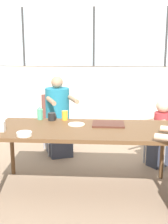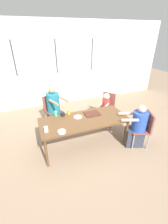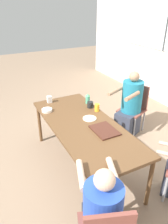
{
  "view_description": "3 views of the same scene",
  "coord_description": "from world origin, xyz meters",
  "px_view_note": "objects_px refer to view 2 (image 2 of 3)",
  "views": [
    {
      "loc": [
        0.22,
        -3.23,
        1.65
      ],
      "look_at": [
        0.0,
        0.0,
        0.89
      ],
      "focal_mm": 50.0,
      "sensor_mm": 36.0,
      "label": 1
    },
    {
      "loc": [
        -1.02,
        -2.64,
        2.41
      ],
      "look_at": [
        0.0,
        0.0,
        0.89
      ],
      "focal_mm": 24.0,
      "sensor_mm": 36.0,
      "label": 2
    },
    {
      "loc": [
        2.19,
        -1.12,
        2.17
      ],
      "look_at": [
        0.0,
        0.0,
        0.89
      ],
      "focal_mm": 35.0,
      "sensor_mm": 36.0,
      "label": 3
    }
  ],
  "objects_px": {
    "sippy_cup": "(56,113)",
    "coffee_mug": "(63,114)",
    "chair_for_man_blue_shirt": "(144,127)",
    "juice_glass": "(69,112)",
    "person_woman_green_shirt": "(54,109)",
    "chair_for_toddler": "(107,105)",
    "chair_for_woman_green_shirt": "(51,107)",
    "person_toddler": "(105,109)",
    "bowl_white_shallow": "(62,132)",
    "milk_carton_small": "(46,129)",
    "person_man_blue_shirt": "(137,128)"
  },
  "relations": [
    {
      "from": "person_woman_green_shirt",
      "to": "coffee_mug",
      "type": "distance_m",
      "value": 0.85
    },
    {
      "from": "person_woman_green_shirt",
      "to": "bowl_white_shallow",
      "type": "xyz_separation_m",
      "value": [
        -0.12,
        -1.43,
        0.23
      ]
    },
    {
      "from": "chair_for_man_blue_shirt",
      "to": "coffee_mug",
      "type": "xyz_separation_m",
      "value": [
        -1.7,
        0.78,
        0.26
      ]
    },
    {
      "from": "person_toddler",
      "to": "sippy_cup",
      "type": "height_order",
      "value": "person_toddler"
    },
    {
      "from": "person_woman_green_shirt",
      "to": "milk_carton_small",
      "type": "relative_size",
      "value": 10.48
    },
    {
      "from": "chair_for_woman_green_shirt",
      "to": "person_woman_green_shirt",
      "type": "relative_size",
      "value": 0.75
    },
    {
      "from": "sippy_cup",
      "to": "coffee_mug",
      "type": "bearing_deg",
      "value": -13.48
    },
    {
      "from": "person_man_blue_shirt",
      "to": "milk_carton_small",
      "type": "relative_size",
      "value": 9.61
    },
    {
      "from": "chair_for_woman_green_shirt",
      "to": "juice_glass",
      "type": "bearing_deg",
      "value": 83.76
    },
    {
      "from": "chair_for_woman_green_shirt",
      "to": "juice_glass",
      "type": "distance_m",
      "value": 1.01
    },
    {
      "from": "chair_for_man_blue_shirt",
      "to": "person_man_blue_shirt",
      "type": "xyz_separation_m",
      "value": [
        -0.16,
        0.06,
        -0.04
      ]
    },
    {
      "from": "bowl_white_shallow",
      "to": "person_man_blue_shirt",
      "type": "bearing_deg",
      "value": -3.46
    },
    {
      "from": "person_toddler",
      "to": "juice_glass",
      "type": "distance_m",
      "value": 1.32
    },
    {
      "from": "person_toddler",
      "to": "bowl_white_shallow",
      "type": "bearing_deg",
      "value": 86.49
    },
    {
      "from": "coffee_mug",
      "to": "bowl_white_shallow",
      "type": "height_order",
      "value": "coffee_mug"
    },
    {
      "from": "bowl_white_shallow",
      "to": "milk_carton_small",
      "type": "bearing_deg",
      "value": 153.84
    },
    {
      "from": "person_toddler",
      "to": "person_woman_green_shirt",
      "type": "bearing_deg",
      "value": 37.07
    },
    {
      "from": "chair_for_man_blue_shirt",
      "to": "person_woman_green_shirt",
      "type": "relative_size",
      "value": 0.75
    },
    {
      "from": "chair_for_man_blue_shirt",
      "to": "chair_for_toddler",
      "type": "xyz_separation_m",
      "value": [
        -0.22,
        1.33,
        0.0
      ]
    },
    {
      "from": "coffee_mug",
      "to": "bowl_white_shallow",
      "type": "bearing_deg",
      "value": -105.59
    },
    {
      "from": "person_woman_green_shirt",
      "to": "coffee_mug",
      "type": "relative_size",
      "value": 11.78
    },
    {
      "from": "bowl_white_shallow",
      "to": "chair_for_toddler",
      "type": "bearing_deg",
      "value": 35.28
    },
    {
      "from": "sippy_cup",
      "to": "juice_glass",
      "type": "relative_size",
      "value": 1.43
    },
    {
      "from": "chair_for_toddler",
      "to": "person_toddler",
      "type": "relative_size",
      "value": 0.94
    },
    {
      "from": "chair_for_man_blue_shirt",
      "to": "coffee_mug",
      "type": "bearing_deg",
      "value": 85.23
    },
    {
      "from": "chair_for_toddler",
      "to": "chair_for_woman_green_shirt",
      "type": "bearing_deg",
      "value": 36.72
    },
    {
      "from": "chair_for_man_blue_shirt",
      "to": "person_man_blue_shirt",
      "type": "bearing_deg",
      "value": 90.0
    },
    {
      "from": "chair_for_man_blue_shirt",
      "to": "juice_glass",
      "type": "bearing_deg",
      "value": 82.29
    },
    {
      "from": "chair_for_woman_green_shirt",
      "to": "chair_for_man_blue_shirt",
      "type": "relative_size",
      "value": 1.0
    },
    {
      "from": "chair_for_woman_green_shirt",
      "to": "chair_for_man_blue_shirt",
      "type": "height_order",
      "value": "same"
    },
    {
      "from": "juice_glass",
      "to": "milk_carton_small",
      "type": "xyz_separation_m",
      "value": [
        -0.6,
        -0.52,
        -0.0
      ]
    },
    {
      "from": "juice_glass",
      "to": "chair_for_woman_green_shirt",
      "type": "bearing_deg",
      "value": 105.72
    },
    {
      "from": "person_man_blue_shirt",
      "to": "sippy_cup",
      "type": "distance_m",
      "value": 1.88
    },
    {
      "from": "sippy_cup",
      "to": "milk_carton_small",
      "type": "bearing_deg",
      "value": -119.49
    },
    {
      "from": "person_man_blue_shirt",
      "to": "bowl_white_shallow",
      "type": "height_order",
      "value": "person_man_blue_shirt"
    },
    {
      "from": "person_man_blue_shirt",
      "to": "sippy_cup",
      "type": "xyz_separation_m",
      "value": [
        -1.69,
        0.76,
        0.33
      ]
    },
    {
      "from": "chair_for_toddler",
      "to": "person_woman_green_shirt",
      "type": "bearing_deg",
      "value": 41.71
    },
    {
      "from": "chair_for_toddler",
      "to": "coffee_mug",
      "type": "height_order",
      "value": "chair_for_toddler"
    },
    {
      "from": "person_woman_green_shirt",
      "to": "bowl_white_shallow",
      "type": "height_order",
      "value": "person_woman_green_shirt"
    },
    {
      "from": "milk_carton_small",
      "to": "bowl_white_shallow",
      "type": "relative_size",
      "value": 0.71
    },
    {
      "from": "chair_for_man_blue_shirt",
      "to": "milk_carton_small",
      "type": "relative_size",
      "value": 7.82
    },
    {
      "from": "person_woman_green_shirt",
      "to": "juice_glass",
      "type": "relative_size",
      "value": 10.25
    },
    {
      "from": "chair_for_woman_green_shirt",
      "to": "person_man_blue_shirt",
      "type": "bearing_deg",
      "value": 112.32
    },
    {
      "from": "person_toddler",
      "to": "milk_carton_small",
      "type": "height_order",
      "value": "person_toddler"
    },
    {
      "from": "chair_for_man_blue_shirt",
      "to": "chair_for_toddler",
      "type": "relative_size",
      "value": 1.0
    },
    {
      "from": "person_toddler",
      "to": "bowl_white_shallow",
      "type": "xyz_separation_m",
      "value": [
        -1.53,
        -1.07,
        0.31
      ]
    },
    {
      "from": "chair_for_woman_green_shirt",
      "to": "person_toddler",
      "type": "xyz_separation_m",
      "value": [
        1.47,
        -0.52,
        -0.08
      ]
    },
    {
      "from": "chair_for_man_blue_shirt",
      "to": "coffee_mug",
      "type": "height_order",
      "value": "chair_for_man_blue_shirt"
    },
    {
      "from": "bowl_white_shallow",
      "to": "coffee_mug",
      "type": "bearing_deg",
      "value": 74.41
    },
    {
      "from": "person_woman_green_shirt",
      "to": "coffee_mug",
      "type": "xyz_separation_m",
      "value": [
        0.05,
        -0.81,
        0.25
      ]
    }
  ]
}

